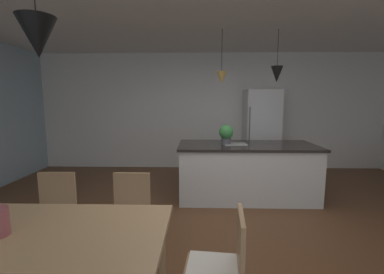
{
  "coord_description": "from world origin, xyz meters",
  "views": [
    {
      "loc": [
        -0.33,
        -2.92,
        1.6
      ],
      "look_at": [
        -0.42,
        0.48,
        1.13
      ],
      "focal_mm": 24.16,
      "sensor_mm": 36.0,
      "label": 1
    }
  ],
  "objects_px": {
    "kitchen_island": "(246,171)",
    "refrigerator": "(261,131)",
    "chair_far_right": "(129,215)",
    "dining_table": "(40,240)",
    "chair_far_left": "(52,214)",
    "chair_kitchen_end": "(221,269)",
    "potted_plant_on_island": "(226,134)"
  },
  "relations": [
    {
      "from": "dining_table",
      "to": "chair_far_left",
      "type": "distance_m",
      "value": 0.92
    },
    {
      "from": "kitchen_island",
      "to": "potted_plant_on_island",
      "type": "relative_size",
      "value": 6.97
    },
    {
      "from": "chair_kitchen_end",
      "to": "potted_plant_on_island",
      "type": "bearing_deg",
      "value": 83.3
    },
    {
      "from": "chair_far_right",
      "to": "potted_plant_on_island",
      "type": "height_order",
      "value": "potted_plant_on_island"
    },
    {
      "from": "kitchen_island",
      "to": "chair_kitchen_end",
      "type": "bearing_deg",
      "value": -104.1
    },
    {
      "from": "refrigerator",
      "to": "kitchen_island",
      "type": "bearing_deg",
      "value": -110.86
    },
    {
      "from": "refrigerator",
      "to": "chair_far_right",
      "type": "bearing_deg",
      "value": -122.09
    },
    {
      "from": "chair_kitchen_end",
      "to": "kitchen_island",
      "type": "relative_size",
      "value": 0.39
    },
    {
      "from": "dining_table",
      "to": "chair_far_right",
      "type": "height_order",
      "value": "chair_far_right"
    },
    {
      "from": "potted_plant_on_island",
      "to": "chair_far_left",
      "type": "bearing_deg",
      "value": -137.91
    },
    {
      "from": "potted_plant_on_island",
      "to": "kitchen_island",
      "type": "bearing_deg",
      "value": 0.0
    },
    {
      "from": "refrigerator",
      "to": "potted_plant_on_island",
      "type": "bearing_deg",
      "value": -120.68
    },
    {
      "from": "chair_far_right",
      "to": "kitchen_island",
      "type": "bearing_deg",
      "value": 49.46
    },
    {
      "from": "chair_far_right",
      "to": "refrigerator",
      "type": "height_order",
      "value": "refrigerator"
    },
    {
      "from": "kitchen_island",
      "to": "refrigerator",
      "type": "xyz_separation_m",
      "value": [
        0.61,
        1.61,
        0.46
      ]
    },
    {
      "from": "chair_far_right",
      "to": "dining_table",
      "type": "bearing_deg",
      "value": -115.59
    },
    {
      "from": "chair_far_right",
      "to": "chair_far_left",
      "type": "distance_m",
      "value": 0.78
    },
    {
      "from": "chair_kitchen_end",
      "to": "potted_plant_on_island",
      "type": "distance_m",
      "value": 2.64
    },
    {
      "from": "chair_far_left",
      "to": "chair_far_right",
      "type": "bearing_deg",
      "value": 0.0
    },
    {
      "from": "potted_plant_on_island",
      "to": "refrigerator",
      "type": "bearing_deg",
      "value": 59.32
    },
    {
      "from": "dining_table",
      "to": "chair_far_left",
      "type": "bearing_deg",
      "value": 115.63
    },
    {
      "from": "dining_table",
      "to": "chair_far_right",
      "type": "relative_size",
      "value": 1.98
    },
    {
      "from": "chair_far_left",
      "to": "refrigerator",
      "type": "distance_m",
      "value": 4.44
    },
    {
      "from": "dining_table",
      "to": "chair_kitchen_end",
      "type": "distance_m",
      "value": 1.25
    },
    {
      "from": "chair_far_right",
      "to": "refrigerator",
      "type": "bearing_deg",
      "value": 57.91
    },
    {
      "from": "chair_kitchen_end",
      "to": "refrigerator",
      "type": "distance_m",
      "value": 4.37
    },
    {
      "from": "chair_far_right",
      "to": "chair_far_left",
      "type": "bearing_deg",
      "value": -180.0
    },
    {
      "from": "dining_table",
      "to": "chair_far_left",
      "type": "height_order",
      "value": "chair_far_left"
    },
    {
      "from": "dining_table",
      "to": "refrigerator",
      "type": "bearing_deg",
      "value": 59.11
    },
    {
      "from": "chair_far_right",
      "to": "kitchen_island",
      "type": "xyz_separation_m",
      "value": [
        1.49,
        1.74,
        -0.01
      ]
    },
    {
      "from": "chair_kitchen_end",
      "to": "potted_plant_on_island",
      "type": "xyz_separation_m",
      "value": [
        0.3,
        2.56,
        0.6
      ]
    },
    {
      "from": "refrigerator",
      "to": "dining_table",
      "type": "bearing_deg",
      "value": -120.89
    }
  ]
}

